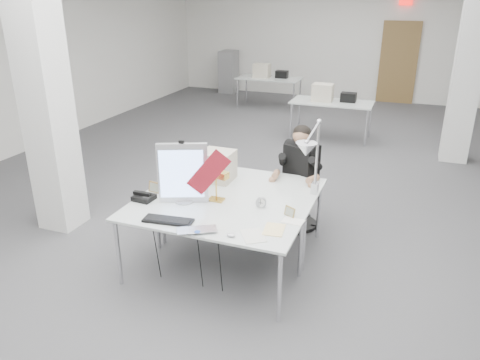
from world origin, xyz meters
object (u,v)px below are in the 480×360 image
object	(u,v)px
desk_main	(210,216)
beige_monitor	(217,166)
laptop	(197,233)
office_chair	(300,188)
desk_phone	(144,198)
bankers_lamp	(216,184)
monitor	(183,173)
seated_person	(300,161)
architect_lamp	(312,164)

from	to	relation	value
desk_main	beige_monitor	xyz separation A→B (m)	(-0.29, 0.88, 0.18)
laptop	office_chair	bearing A→B (deg)	45.85
desk_phone	beige_monitor	world-z (taller)	beige_monitor
office_chair	bankers_lamp	world-z (taller)	bankers_lamp
monitor	laptop	bearing A→B (deg)	-76.24
seated_person	desk_phone	xyz separation A→B (m)	(-1.34, -1.38, -0.12)
monitor	desk_main	bearing A→B (deg)	-49.13
desk_main	beige_monitor	distance (m)	0.95
bankers_lamp	desk_phone	bearing A→B (deg)	-146.44
architect_lamp	desk_main	bearing A→B (deg)	-163.07
office_chair	monitor	world-z (taller)	monitor
office_chair	beige_monitor	size ratio (longest dim) A/B	2.93
laptop	bankers_lamp	world-z (taller)	bankers_lamp
office_chair	bankers_lamp	distance (m)	1.38
architect_lamp	desk_phone	bearing A→B (deg)	178.78
seated_person	architect_lamp	xyz separation A→B (m)	(0.30, -0.81, 0.27)
desk_phone	seated_person	bearing A→B (deg)	50.44
desk_main	bankers_lamp	xyz separation A→B (m)	(-0.08, 0.34, 0.19)
monitor	desk_phone	xyz separation A→B (m)	(-0.42, -0.11, -0.29)
office_chair	desk_phone	distance (m)	1.97
seated_person	desk_phone	distance (m)	1.92
laptop	beige_monitor	size ratio (longest dim) A/B	1.01
seated_person	office_chair	bearing A→B (deg)	112.34
beige_monitor	architect_lamp	world-z (taller)	architect_lamp
desk_main	beige_monitor	size ratio (longest dim) A/B	4.97
desk_main	seated_person	xyz separation A→B (m)	(0.55, 1.46, 0.16)
bankers_lamp	desk_phone	size ratio (longest dim) A/B	1.75
office_chair	seated_person	bearing A→B (deg)	-67.66
office_chair	seated_person	world-z (taller)	seated_person
office_chair	monitor	xyz separation A→B (m)	(-0.92, -1.32, 0.54)
laptop	architect_lamp	xyz separation A→B (m)	(0.79, 1.05, 0.40)
monitor	desk_phone	bearing A→B (deg)	172.60
monitor	architect_lamp	world-z (taller)	architect_lamp
desk_main	monitor	world-z (taller)	monitor
desk_phone	architect_lamp	bearing A→B (deg)	23.61
desk_main	office_chair	distance (m)	1.61
office_chair	architect_lamp	bearing A→B (deg)	-48.18
office_chair	beige_monitor	distance (m)	1.12
monitor	laptop	xyz separation A→B (m)	(0.44, -0.60, -0.30)
monitor	laptop	world-z (taller)	monitor
beige_monitor	laptop	bearing A→B (deg)	-73.80
office_chair	architect_lamp	distance (m)	1.12
architect_lamp	laptop	bearing A→B (deg)	-146.99
seated_person	architect_lamp	size ratio (longest dim) A/B	1.18
desk_main	laptop	world-z (taller)	laptop
seated_person	architect_lamp	distance (m)	0.91
bankers_lamp	architect_lamp	bearing A→B (deg)	31.68
desk_phone	monitor	bearing A→B (deg)	19.65
beige_monitor	architect_lamp	distance (m)	1.19
desk_main	desk_phone	size ratio (longest dim) A/B	8.75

